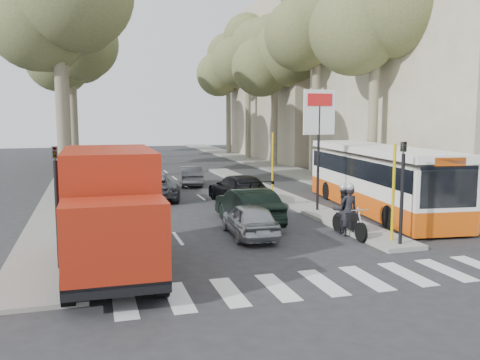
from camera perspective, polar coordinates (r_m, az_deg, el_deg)
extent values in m
plane|color=#28282B|center=(17.85, 6.00, -7.21)|extent=(120.00, 120.00, 0.00)
cube|color=gray|center=(43.92, 3.91, 1.48)|extent=(3.20, 70.00, 0.12)
cube|color=gray|center=(44.19, -18.16, 1.17)|extent=(2.40, 64.00, 0.12)
cube|color=gray|center=(29.05, 3.64, -1.43)|extent=(1.50, 26.00, 0.16)
cube|color=beige|center=(35.96, 22.41, 13.97)|extent=(11.00, 18.00, 18.00)
cube|color=#B7A88E|center=(54.77, 7.54, 10.88)|extent=(11.00, 20.00, 16.00)
cylinder|color=yellow|center=(18.14, 16.83, -1.61)|extent=(0.10, 0.10, 3.50)
cylinder|color=yellow|center=(23.34, 8.74, 0.52)|extent=(0.10, 0.10, 3.50)
cylinder|color=yellow|center=(28.85, 3.66, 1.86)|extent=(0.10, 0.10, 3.50)
cylinder|color=black|center=(23.25, 8.78, 2.60)|extent=(0.12, 0.12, 5.20)
cube|color=white|center=(23.18, 8.88, 7.53)|extent=(1.50, 0.10, 2.00)
cube|color=red|center=(23.14, 8.97, 8.90)|extent=(1.20, 0.02, 0.55)
cylinder|color=black|center=(17.75, 17.70, -2.32)|extent=(0.12, 0.12, 3.20)
imported|color=black|center=(17.58, 17.88, 2.51)|extent=(0.16, 0.41, 1.00)
cylinder|color=black|center=(15.25, -19.79, -3.93)|extent=(0.12, 0.12, 3.20)
imported|color=black|center=(15.05, -20.04, 1.69)|extent=(0.16, 0.41, 1.00)
cylinder|color=#6B604C|center=(27.99, -19.37, 6.33)|extent=(0.56, 0.56, 8.40)
sphere|color=#515731|center=(29.06, -21.80, 16.35)|extent=(5.20, 5.20, 5.20)
cylinder|color=#6B604C|center=(35.99, -18.94, 6.90)|extent=(0.56, 0.56, 8.96)
sphere|color=#515731|center=(37.05, -20.86, 15.27)|extent=(5.20, 5.20, 5.20)
sphere|color=#515731|center=(35.81, -17.94, 17.76)|extent=(5.80, 5.80, 5.80)
cylinder|color=#6B604C|center=(43.98, -18.23, 6.36)|extent=(0.56, 0.56, 8.12)
sphere|color=#515731|center=(44.85, -19.77, 12.62)|extent=(5.20, 5.20, 5.20)
sphere|color=#515731|center=(43.54, -17.37, 14.43)|extent=(5.80, 5.80, 5.80)
sphere|color=#515731|center=(45.59, -18.31, 15.53)|extent=(4.80, 4.80, 4.80)
cylinder|color=#6B604C|center=(51.98, -18.13, 7.21)|extent=(0.56, 0.56, 9.52)
sphere|color=#515731|center=(52.96, -19.47, 13.43)|extent=(5.20, 5.20, 5.20)
sphere|color=#515731|center=(51.70, -17.44, 15.19)|extent=(5.80, 5.80, 5.80)
sphere|color=#515731|center=(53.80, -18.24, 16.30)|extent=(4.80, 4.80, 4.80)
cylinder|color=#6B604C|center=(59.98, -18.01, 6.77)|extent=(0.56, 0.56, 8.68)
sphere|color=#515731|center=(60.83, -19.15, 11.70)|extent=(5.20, 5.20, 5.20)
sphere|color=#515731|center=(59.51, -17.39, 13.08)|extent=(5.80, 5.80, 5.80)
sphere|color=#515731|center=(61.55, -18.08, 14.01)|extent=(4.80, 4.80, 4.80)
cylinder|color=#6B604C|center=(30.31, 14.69, 6.53)|extent=(0.56, 0.56, 8.40)
sphere|color=#515731|center=(30.72, 12.75, 16.15)|extent=(5.20, 5.20, 5.20)
sphere|color=#515731|center=(30.72, 17.41, 18.28)|extent=(5.80, 5.80, 5.80)
cylinder|color=#6B604C|center=(37.44, 8.46, 7.42)|extent=(0.56, 0.56, 9.24)
sphere|color=#515731|center=(38.02, 6.81, 15.93)|extent=(5.20, 5.20, 5.20)
sphere|color=#515731|center=(37.78, 10.51, 17.95)|extent=(5.80, 5.80, 5.80)
cylinder|color=#6B604C|center=(44.75, 3.87, 6.53)|extent=(0.56, 0.56, 7.84)
sphere|color=#515731|center=(45.18, 2.43, 12.59)|extent=(5.20, 5.20, 5.20)
sphere|color=#515731|center=(44.65, 5.42, 14.08)|extent=(5.80, 5.80, 5.80)
sphere|color=#515731|center=(46.31, 3.70, 15.25)|extent=(4.80, 4.80, 4.80)
cylinder|color=#6B604C|center=(52.35, 0.91, 7.26)|extent=(0.56, 0.56, 8.96)
sphere|color=#515731|center=(52.92, -0.34, 13.16)|extent=(5.20, 5.20, 5.20)
sphere|color=#515731|center=(52.31, 2.17, 14.63)|extent=(5.80, 5.80, 5.80)
sphere|color=#515731|center=(54.07, 0.78, 15.77)|extent=(4.80, 4.80, 4.80)
cylinder|color=#6B604C|center=(60.06, -1.30, 6.98)|extent=(0.56, 0.56, 8.40)
sphere|color=#515731|center=(60.58, -2.40, 11.81)|extent=(5.20, 5.20, 5.20)
sphere|color=#515731|center=(59.84, -0.26, 13.03)|extent=(5.80, 5.80, 5.80)
sphere|color=#515731|center=(61.61, -1.41, 13.98)|extent=(4.80, 4.80, 4.80)
imported|color=#ABADB3|center=(18.76, 1.09, -4.47)|extent=(1.68, 3.81, 1.28)
imported|color=black|center=(20.89, 0.91, -2.95)|extent=(1.75, 4.60, 1.50)
imported|color=#484A4F|center=(27.56, -9.77, -0.72)|extent=(2.30, 4.93, 1.36)
imported|color=black|center=(25.82, -0.16, -1.03)|extent=(2.36, 5.16, 1.46)
imported|color=#96989D|center=(29.73, -9.70, -0.13)|extent=(1.68, 4.07, 1.38)
imported|color=#47484E|center=(32.75, -5.55, 0.49)|extent=(1.76, 3.91, 1.25)
imported|color=black|center=(31.97, -14.13, 0.29)|extent=(2.10, 4.92, 1.41)
cube|color=black|center=(14.84, -14.17, -8.00)|extent=(2.43, 6.53, 0.27)
cylinder|color=black|center=(12.79, -18.74, -11.14)|extent=(0.33, 0.98, 0.98)
cylinder|color=black|center=(12.86, -8.86, -10.74)|extent=(0.33, 0.98, 0.98)
cylinder|color=black|center=(16.77, -18.14, -6.76)|extent=(0.33, 0.98, 0.98)
cylinder|color=black|center=(16.82, -10.68, -6.48)|extent=(0.33, 0.98, 0.98)
cube|color=#9C200E|center=(12.17, -13.87, -6.58)|extent=(2.40, 1.53, 1.85)
cube|color=black|center=(11.44, -13.75, -6.35)|extent=(2.17, 0.10, 0.98)
cube|color=#9C200E|center=(15.37, -14.46, -1.68)|extent=(2.52, 4.58, 2.72)
cube|color=#D94F0C|center=(24.73, 15.08, -2.06)|extent=(3.85, 11.86, 0.91)
cube|color=white|center=(24.57, 15.18, 0.74)|extent=(3.85, 11.86, 1.52)
cube|color=black|center=(24.53, 15.20, 1.44)|extent=(3.81, 11.40, 0.86)
cube|color=white|center=(24.47, 15.26, 3.33)|extent=(3.85, 11.86, 0.30)
cube|color=black|center=(19.50, 22.39, -0.73)|extent=(2.22, 0.31, 1.52)
cube|color=#D94F0C|center=(19.41, 22.52, 1.87)|extent=(1.21, 0.20, 0.32)
cylinder|color=black|center=(20.95, 16.52, -4.04)|extent=(0.39, 1.00, 0.97)
cylinder|color=black|center=(22.06, 21.87, -3.71)|extent=(0.39, 1.00, 0.97)
cylinder|color=black|center=(27.50, 9.84, -1.22)|extent=(0.39, 1.00, 0.97)
cylinder|color=black|center=(28.35, 14.21, -1.08)|extent=(0.39, 1.00, 0.97)
cylinder|color=black|center=(18.50, 13.43, -5.73)|extent=(0.13, 0.71, 0.71)
cylinder|color=black|center=(19.90, 10.94, -4.76)|extent=(0.13, 0.71, 0.71)
cylinder|color=silver|center=(18.48, 13.34, -4.42)|extent=(0.08, 0.44, 0.88)
cube|color=black|center=(19.21, 12.07, -4.78)|extent=(0.27, 0.83, 0.33)
cube|color=black|center=(18.97, 12.42, -4.03)|extent=(0.34, 0.51, 0.24)
cube|color=black|center=(19.45, 11.60, -3.93)|extent=(0.33, 0.72, 0.13)
cylinder|color=silver|center=(18.47, 13.27, -3.31)|extent=(0.68, 0.06, 0.04)
imported|color=black|center=(19.12, 12.10, -3.36)|extent=(0.69, 0.46, 1.85)
imported|color=black|center=(19.50, 11.45, -3.30)|extent=(0.86, 0.49, 1.74)
sphere|color=#B2B2B7|center=(18.93, 12.26, -0.79)|extent=(0.31, 0.31, 0.31)
sphere|color=#B2B2B7|center=(19.34, 11.56, -0.81)|extent=(0.31, 0.31, 0.31)
imported|color=#382F47|center=(25.28, 20.99, -1.04)|extent=(1.08, 1.13, 1.79)
imported|color=#685D4E|center=(28.39, 15.12, 0.02)|extent=(1.18, 1.15, 1.77)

